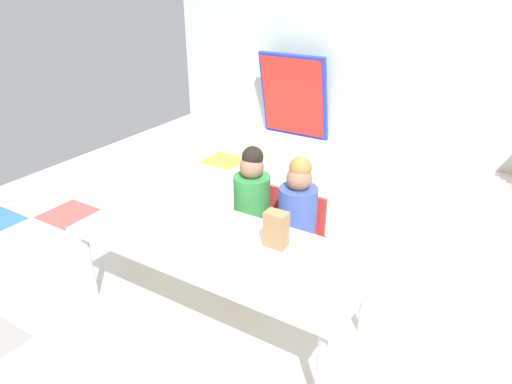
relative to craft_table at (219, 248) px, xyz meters
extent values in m
cube|color=silver|center=(-0.16, 0.82, -0.51)|extent=(5.79, 5.41, 0.02)
cube|color=orange|center=(-1.51, 0.82, -0.50)|extent=(0.43, 0.43, 0.00)
cube|color=#336BB2|center=(-0.16, 0.82, -0.50)|extent=(0.43, 0.43, 0.00)
cube|color=silver|center=(-0.16, 2.17, -0.50)|extent=(0.43, 0.43, 0.00)
cube|color=silver|center=(-0.16, 3.07, -0.50)|extent=(0.43, 0.43, 0.00)
cube|color=#B24C47|center=(-1.96, 0.37, -0.50)|extent=(0.43, 0.43, 0.00)
cube|color=orange|center=(-1.51, 2.17, -0.50)|extent=(0.43, 0.43, 0.00)
cube|color=#B2C1B7|center=(-0.16, 3.52, 0.77)|extent=(5.79, 0.10, 2.55)
cube|color=white|center=(0.00, 0.00, 0.03)|extent=(1.81, 0.74, 0.04)
cylinder|color=#B2B2B7|center=(-0.82, -0.31, -0.25)|extent=(0.05, 0.05, 0.51)
cylinder|color=#B2B2B7|center=(0.82, -0.31, -0.25)|extent=(0.05, 0.05, 0.51)
cylinder|color=#B2B2B7|center=(-0.82, 0.31, -0.25)|extent=(0.05, 0.05, 0.51)
cylinder|color=#B2B2B7|center=(0.82, 0.31, -0.25)|extent=(0.05, 0.05, 0.51)
cube|color=red|center=(-0.14, 0.59, -0.20)|extent=(0.32, 0.30, 0.03)
cube|color=red|center=(-0.14, 0.74, -0.05)|extent=(0.29, 0.02, 0.30)
cylinder|color=#2D7A38|center=(-0.14, 0.59, 0.02)|extent=(0.28, 0.28, 0.38)
sphere|color=#8C664C|center=(-0.14, 0.59, 0.28)|extent=(0.17, 0.17, 0.17)
sphere|color=black|center=(-0.14, 0.60, 0.35)|extent=(0.15, 0.15, 0.15)
cylinder|color=red|center=(-0.28, 0.46, -0.35)|extent=(0.02, 0.02, 0.28)
cylinder|color=red|center=(0.00, 0.46, -0.35)|extent=(0.02, 0.02, 0.28)
cylinder|color=red|center=(-0.28, 0.72, -0.35)|extent=(0.02, 0.02, 0.28)
cylinder|color=red|center=(0.00, 0.72, -0.35)|extent=(0.02, 0.02, 0.28)
cube|color=red|center=(0.23, 0.59, -0.20)|extent=(0.32, 0.30, 0.03)
cube|color=red|center=(0.23, 0.74, -0.05)|extent=(0.29, 0.02, 0.30)
cylinder|color=#384C99|center=(0.23, 0.59, 0.02)|extent=(0.28, 0.28, 0.38)
sphere|color=#8C664C|center=(0.23, 0.59, 0.28)|extent=(0.17, 0.17, 0.17)
sphere|color=olive|center=(0.23, 0.60, 0.35)|extent=(0.15, 0.15, 0.15)
cylinder|color=red|center=(0.09, 0.46, -0.35)|extent=(0.02, 0.02, 0.28)
cylinder|color=red|center=(0.37, 0.46, -0.35)|extent=(0.02, 0.02, 0.28)
cylinder|color=red|center=(0.09, 0.72, -0.35)|extent=(0.02, 0.02, 0.28)
cylinder|color=red|center=(0.37, 0.72, -0.35)|extent=(0.02, 0.02, 0.28)
cube|color=#1E33BF|center=(-1.22, 3.33, 0.04)|extent=(0.90, 0.28, 1.09)
cube|color=red|center=(-1.22, 3.30, 0.04)|extent=(0.83, 0.23, 0.99)
cube|color=#9E754C|center=(0.31, 0.14, 0.15)|extent=(0.13, 0.09, 0.22)
cylinder|color=white|center=(0.01, -0.03, 0.05)|extent=(0.18, 0.18, 0.01)
torus|color=white|center=(0.01, -0.03, 0.07)|extent=(0.10, 0.10, 0.03)
torus|color=white|center=(0.20, -0.01, 0.06)|extent=(0.10, 0.10, 0.03)
camera|label=1|loc=(1.42, -1.88, 1.50)|focal=32.47mm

